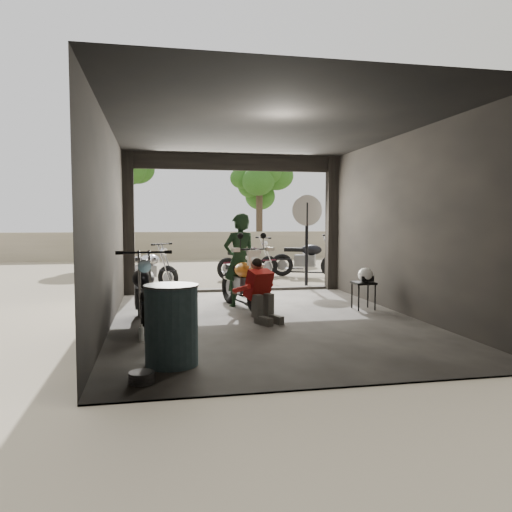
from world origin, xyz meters
name	(u,v)px	position (x,y,z in m)	size (l,w,h in m)	color
ground	(265,320)	(0.00, 0.00, 0.00)	(80.00, 80.00, 0.00)	#7A6D56
garage	(259,243)	(0.00, 0.55, 1.28)	(7.00, 7.13, 3.20)	#2D2B28
boundary_wall	(197,245)	(0.00, 14.00, 0.60)	(18.00, 0.30, 1.20)	gray
tree_left	(124,163)	(-3.00, 12.50, 3.99)	(2.20, 2.20, 5.60)	#382B1E
tree_right	(259,179)	(2.80, 14.00, 3.56)	(2.20, 2.20, 5.00)	#382B1E
main_bike	(242,278)	(-0.21, 1.12, 0.60)	(0.74, 1.81, 1.21)	white
left_bike	(143,288)	(-2.00, -0.06, 0.62)	(0.75, 1.82, 1.23)	black
outside_bike_a	(147,266)	(-2.03, 4.49, 0.57)	(0.69, 1.68, 1.13)	black
outside_bike_b	(248,258)	(0.84, 6.13, 0.60)	(0.73, 1.78, 1.20)	#3E0F1A
outside_bike_c	(307,255)	(2.62, 6.16, 0.64)	(0.78, 1.90, 1.29)	black
rider	(240,260)	(-0.21, 1.38, 0.91)	(0.66, 0.43, 1.82)	black
mechanic	(263,292)	(-0.10, -0.24, 0.51)	(0.52, 0.71, 1.02)	red
stool	(363,286)	(2.00, 0.57, 0.46)	(0.39, 0.39, 0.54)	black
helmet	(366,275)	(2.02, 0.53, 0.67)	(0.28, 0.30, 0.27)	white
oil_drum	(172,326)	(-1.63, -2.39, 0.47)	(0.60, 0.60, 0.94)	#41636E
sign_post	(307,225)	(1.92, 3.89, 1.56)	(0.77, 0.08, 2.32)	black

